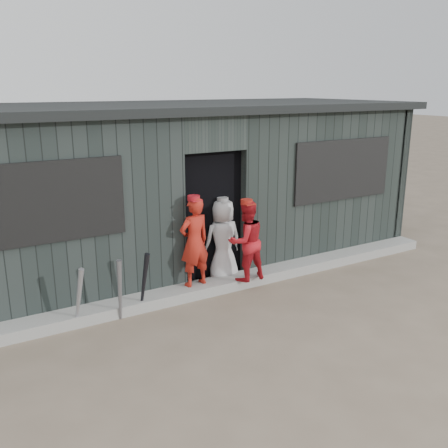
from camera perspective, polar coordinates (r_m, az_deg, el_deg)
ground at (r=6.08m, az=8.84°, el=-13.12°), size 80.00×80.00×0.00m
curb at (r=7.40m, az=-0.08°, el=-6.88°), size 8.00×0.36×0.15m
bat_left at (r=6.36m, az=-16.27°, el=-8.14°), size 0.16×0.29×0.82m
bat_mid at (r=6.44m, az=-11.82°, el=-7.42°), size 0.09×0.18×0.84m
bat_right at (r=6.62m, az=-9.13°, el=-6.62°), size 0.14×0.27×0.85m
player_red_left at (r=6.98m, az=-3.41°, el=-2.06°), size 0.50×0.36×1.28m
player_red_right at (r=7.19m, az=2.55°, el=-1.95°), size 0.58×0.46×1.18m
player_grey_back at (r=7.50m, az=-0.16°, el=-1.94°), size 0.64×0.42×1.29m
dugout at (r=8.49m, az=-5.85°, el=4.54°), size 8.30×3.30×2.62m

